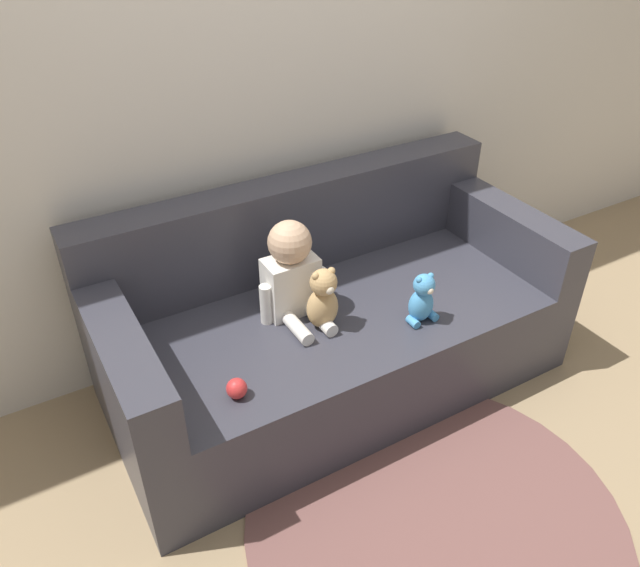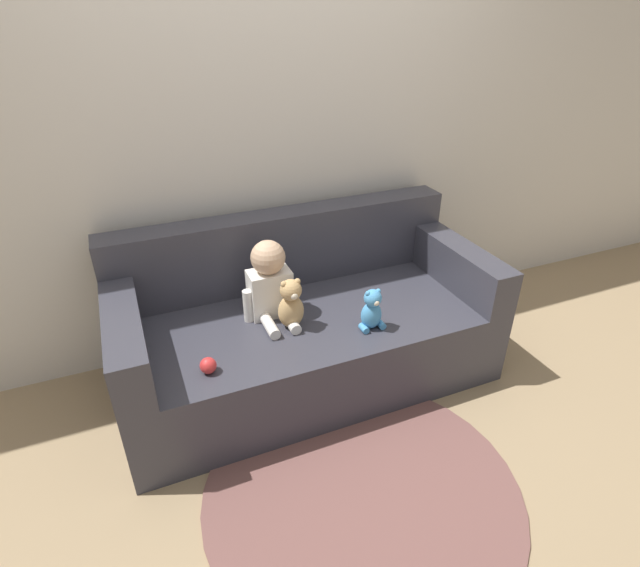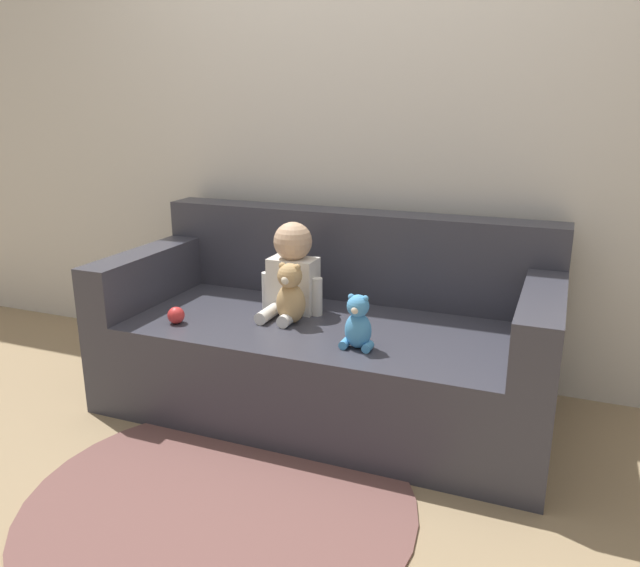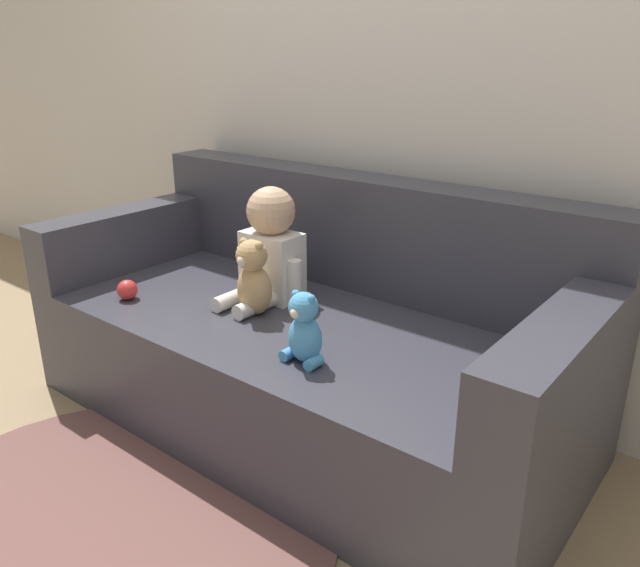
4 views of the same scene
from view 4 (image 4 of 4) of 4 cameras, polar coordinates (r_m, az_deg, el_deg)
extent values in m
plane|color=#9E8460|center=(2.35, -1.71, -12.27)|extent=(12.00, 12.00, 0.00)
cube|color=silver|center=(2.41, 6.81, 21.00)|extent=(8.00, 0.05, 2.60)
cube|color=#383842|center=(2.25, -1.76, -7.75)|extent=(1.95, 0.91, 0.42)
cube|color=#383842|center=(2.36, 3.87, 4.69)|extent=(1.95, 0.18, 0.42)
cube|color=#383842|center=(2.75, -16.28, 4.28)|extent=(0.16, 0.91, 0.25)
cube|color=#383842|center=(1.72, 21.65, -6.21)|extent=(0.16, 0.91, 0.25)
cube|color=white|center=(2.27, -4.37, 1.68)|extent=(0.21, 0.13, 0.25)
sphere|color=tan|center=(2.21, -4.51, 6.62)|extent=(0.17, 0.17, 0.17)
cylinder|color=white|center=(2.23, -7.94, -1.37)|extent=(0.06, 0.17, 0.06)
cylinder|color=white|center=(2.16, -5.97, -2.03)|extent=(0.06, 0.17, 0.06)
cylinder|color=white|center=(2.35, -6.89, 1.30)|extent=(0.05, 0.05, 0.17)
cylinder|color=white|center=(2.19, -2.31, -0.02)|extent=(0.05, 0.05, 0.17)
ellipsoid|color=tan|center=(2.14, -6.00, -0.58)|extent=(0.13, 0.11, 0.18)
sphere|color=tan|center=(2.09, -6.27, 2.57)|extent=(0.11, 0.11, 0.11)
sphere|color=tan|center=(2.10, -7.00, 3.79)|extent=(0.03, 0.03, 0.03)
sphere|color=tan|center=(2.06, -5.62, 3.45)|extent=(0.03, 0.03, 0.03)
sphere|color=beige|center=(2.06, -7.10, 2.07)|extent=(0.04, 0.04, 0.04)
ellipsoid|color=#4C9EDB|center=(1.81, -1.37, -5.09)|extent=(0.11, 0.09, 0.14)
sphere|color=#4C9EDB|center=(1.76, -1.53, -2.16)|extent=(0.09, 0.09, 0.09)
sphere|color=#4C9EDB|center=(1.77, -2.24, -0.96)|extent=(0.02, 0.02, 0.02)
sphere|color=#4C9EDB|center=(1.73, -0.82, -1.39)|extent=(0.02, 0.02, 0.02)
sphere|color=beige|center=(1.74, -2.26, -2.71)|extent=(0.03, 0.03, 0.03)
cylinder|color=#4C9EDB|center=(1.85, -2.85, -6.41)|extent=(0.03, 0.06, 0.03)
cylinder|color=#4C9EDB|center=(1.79, -0.58, -7.26)|extent=(0.03, 0.06, 0.03)
sphere|color=red|center=(2.37, -17.20, -0.55)|extent=(0.07, 0.07, 0.07)
cylinder|color=brown|center=(1.99, -19.79, -20.68)|extent=(1.37, 1.37, 0.01)
camera|label=1|loc=(2.52, -65.19, 25.82)|focal=35.00mm
camera|label=2|loc=(2.22, -72.78, 22.00)|focal=28.00mm
camera|label=3|loc=(0.97, -120.63, -6.28)|focal=35.00mm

